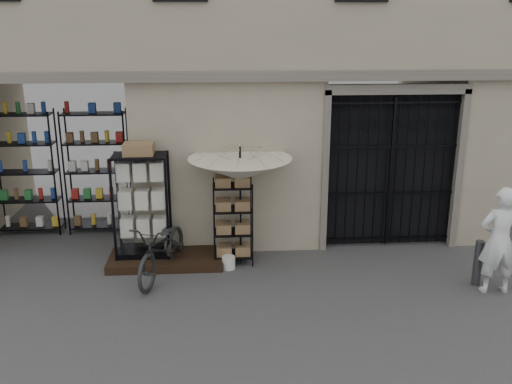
{
  "coord_description": "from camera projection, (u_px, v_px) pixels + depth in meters",
  "views": [
    {
      "loc": [
        -1.41,
        -7.88,
        4.21
      ],
      "look_at": [
        -0.8,
        1.4,
        1.35
      ],
      "focal_mm": 40.0,
      "sensor_mm": 36.0,
      "label": 1
    }
  ],
  "objects": [
    {
      "name": "shop_shelving",
      "position": [
        62.0,
        173.0,
        11.34
      ],
      "size": [
        2.7,
        0.5,
        2.5
      ],
      "primitive_type": "cube",
      "color": "black",
      "rests_on": "ground"
    },
    {
      "name": "display_cabinet",
      "position": [
        142.0,
        211.0,
        9.97
      ],
      "size": [
        0.91,
        0.57,
        1.97
      ],
      "rotation": [
        0.0,
        0.0,
        -0.0
      ],
      "color": "black",
      "rests_on": "step_platform"
    },
    {
      "name": "main_building",
      "position": [
        287.0,
        2.0,
        11.34
      ],
      "size": [
        14.0,
        4.0,
        9.0
      ],
      "primitive_type": "cube",
      "color": "gray",
      "rests_on": "ground"
    },
    {
      "name": "shopkeeper",
      "position": [
        492.0,
        291.0,
        9.14
      ],
      "size": [
        0.69,
        1.77,
        0.42
      ],
      "primitive_type": "imported",
      "rotation": [
        0.0,
        0.0,
        3.11
      ],
      "color": "silver",
      "rests_on": "ground"
    },
    {
      "name": "shop_recess",
      "position": [
        57.0,
        167.0,
        10.79
      ],
      "size": [
        3.0,
        1.7,
        3.0
      ],
      "primitive_type": "cube",
      "color": "black",
      "rests_on": "ground"
    },
    {
      "name": "bicycle",
      "position": [
        164.0,
        275.0,
        9.7
      ],
      "size": [
        0.92,
        1.15,
        1.91
      ],
      "primitive_type": "imported",
      "rotation": [
        0.0,
        0.0,
        -0.29
      ],
      "color": "black",
      "rests_on": "ground"
    },
    {
      "name": "step_platform",
      "position": [
        166.0,
        260.0,
        10.15
      ],
      "size": [
        2.0,
        0.9,
        0.15
      ],
      "primitive_type": "cube",
      "color": "black",
      "rests_on": "ground"
    },
    {
      "name": "steel_bollard",
      "position": [
        478.0,
        263.0,
        9.26
      ],
      "size": [
        0.16,
        0.16,
        0.77
      ],
      "primitive_type": "cylinder",
      "rotation": [
        0.0,
        0.0,
        -0.18
      ],
      "color": "#48494C",
      "rests_on": "ground"
    },
    {
      "name": "white_bucket",
      "position": [
        229.0,
        263.0,
        9.94
      ],
      "size": [
        0.29,
        0.29,
        0.22
      ],
      "primitive_type": "cylinder",
      "rotation": [
        0.0,
        0.0,
        0.31
      ],
      "color": "silver",
      "rests_on": "ground"
    },
    {
      "name": "iron_gate",
      "position": [
        388.0,
        168.0,
        10.69
      ],
      "size": [
        2.5,
        0.21,
        3.0
      ],
      "color": "black",
      "rests_on": "ground"
    },
    {
      "name": "market_umbrella",
      "position": [
        240.0,
        163.0,
        9.72
      ],
      "size": [
        1.56,
        1.59,
        2.54
      ],
      "rotation": [
        0.0,
        0.0,
        -0.0
      ],
      "color": "black",
      "rests_on": "ground"
    },
    {
      "name": "wire_rack",
      "position": [
        233.0,
        223.0,
        10.04
      ],
      "size": [
        0.7,
        0.53,
        1.51
      ],
      "rotation": [
        0.0,
        0.0,
        -0.08
      ],
      "color": "black",
      "rests_on": "ground"
    },
    {
      "name": "ground",
      "position": [
        313.0,
        300.0,
        8.85
      ],
      "size": [
        80.0,
        80.0,
        0.0
      ],
      "primitive_type": "plane",
      "color": "black",
      "rests_on": "ground"
    }
  ]
}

